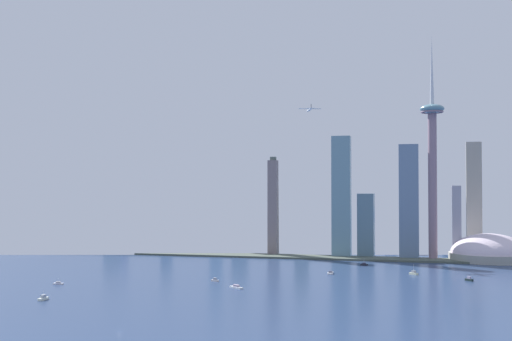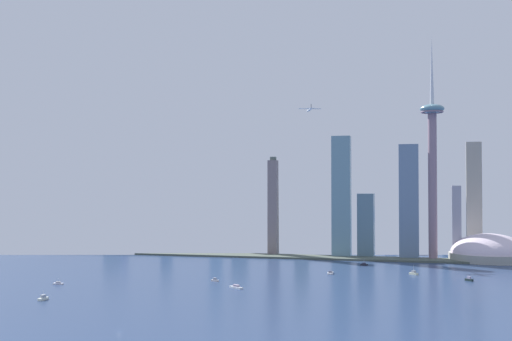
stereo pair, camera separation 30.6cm
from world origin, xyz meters
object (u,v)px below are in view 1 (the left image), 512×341
(skyscraper_4, at_px, (240,231))
(boat_0, at_px, (469,279))
(skyscraper_5, at_px, (341,197))
(stadium_dome, at_px, (489,254))
(skyscraper_1, at_px, (474,199))
(skyscraper_9, at_px, (216,217))
(skyscraper_6, at_px, (366,225))
(boat_1, at_px, (330,273))
(airplane, at_px, (310,109))
(skyscraper_0, at_px, (457,223))
(skyscraper_11, at_px, (274,207))
(skyscraper_10, at_px, (302,230))
(skyscraper_3, at_px, (449,222))
(boat_7, at_px, (215,280))
(boat_3, at_px, (364,264))
(skyscraper_7, at_px, (122,230))
(boat_4, at_px, (58,283))
(boat_2, at_px, (236,287))
(observation_tower, at_px, (432,151))
(skyscraper_8, at_px, (391,238))
(skyscraper_13, at_px, (167,230))
(skyscraper_12, at_px, (409,202))
(skyscraper_2, at_px, (113,235))
(boat_6, at_px, (414,273))
(boat_5, at_px, (43,298))

(skyscraper_4, relative_size, boat_0, 7.61)
(skyscraper_5, bearing_deg, stadium_dome, 1.69)
(skyscraper_1, bearing_deg, skyscraper_9, -177.40)
(skyscraper_6, relative_size, boat_1, 5.73)
(airplane, bearing_deg, skyscraper_5, -109.17)
(skyscraper_6, bearing_deg, skyscraper_0, 0.34)
(stadium_dome, bearing_deg, skyscraper_11, 179.60)
(skyscraper_10, bearing_deg, skyscraper_5, -32.10)
(skyscraper_0, distance_m, skyscraper_6, 126.88)
(skyscraper_3, xyz_separation_m, boat_7, (-255.48, -376.26, -47.86))
(boat_1, height_order, boat_3, boat_3)
(skyscraper_7, bearing_deg, skyscraper_11, -12.81)
(skyscraper_10, xyz_separation_m, skyscraper_11, (-36.59, -33.82, 35.88))
(skyscraper_1, height_order, boat_4, skyscraper_1)
(skyscraper_3, distance_m, boat_1, 319.98)
(skyscraper_7, relative_size, boat_1, 3.68)
(skyscraper_0, bearing_deg, boat_2, -123.98)
(observation_tower, relative_size, skyscraper_6, 3.41)
(skyscraper_8, height_order, skyscraper_13, skyscraper_13)
(skyscraper_11, xyz_separation_m, boat_3, (144.06, -99.51, -71.00))
(skyscraper_1, bearing_deg, skyscraper_4, -175.01)
(skyscraper_12, relative_size, airplane, 4.92)
(stadium_dome, height_order, skyscraper_5, skyscraper_5)
(stadium_dome, xyz_separation_m, skyscraper_5, (-204.01, -6.01, 78.39))
(skyscraper_9, height_order, airplane, airplane)
(skyscraper_2, xyz_separation_m, boat_6, (477.80, -185.29, -23.83))
(skyscraper_1, distance_m, boat_0, 303.93)
(stadium_dome, xyz_separation_m, boat_2, (-269.68, -329.26, -8.68))
(stadium_dome, bearing_deg, boat_5, -133.56)
(boat_4, distance_m, boat_6, 398.83)
(skyscraper_7, bearing_deg, boat_2, -51.15)
(skyscraper_3, bearing_deg, skyscraper_13, -177.17)
(skyscraper_10, bearing_deg, observation_tower, -12.54)
(skyscraper_12, relative_size, boat_3, 15.25)
(skyscraper_2, height_order, boat_0, skyscraper_2)
(boat_5, bearing_deg, skyscraper_1, 144.88)
(skyscraper_0, xyz_separation_m, skyscraper_7, (-545.04, 58.86, -22.32))
(skyscraper_7, relative_size, airplane, 1.80)
(skyscraper_6, height_order, skyscraper_12, skyscraper_12)
(skyscraper_0, height_order, skyscraper_6, skyscraper_0)
(boat_1, bearing_deg, skyscraper_11, -153.17)
(skyscraper_2, height_order, skyscraper_11, skyscraper_11)
(boat_0, bearing_deg, boat_4, 62.79)
(observation_tower, xyz_separation_m, skyscraper_8, (-63.40, 98.36, -130.03))
(skyscraper_6, height_order, boat_6, skyscraper_6)
(skyscraper_2, relative_size, boat_7, 6.09)
(skyscraper_1, xyz_separation_m, skyscraper_3, (-35.63, 13.30, -35.89))
(skyscraper_12, height_order, skyscraper_13, skyscraper_12)
(skyscraper_13, bearing_deg, skyscraper_2, -140.38)
(skyscraper_10, relative_size, boat_3, 7.08)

